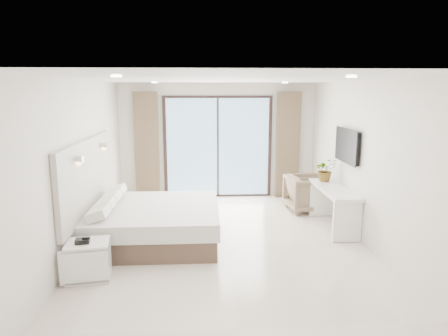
{
  "coord_description": "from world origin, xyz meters",
  "views": [
    {
      "loc": [
        -0.39,
        -6.29,
        2.53
      ],
      "look_at": [
        -0.01,
        0.4,
        1.22
      ],
      "focal_mm": 32.0,
      "sensor_mm": 36.0,
      "label": 1
    }
  ],
  "objects": [
    {
      "name": "nightstand",
      "position": [
        -1.94,
        -1.12,
        0.26
      ],
      "size": [
        0.63,
        0.55,
        0.52
      ],
      "rotation": [
        0.0,
        0.0,
        0.15
      ],
      "color": "white",
      "rests_on": "ground"
    },
    {
      "name": "phone",
      "position": [
        -1.99,
        -1.15,
        0.55
      ],
      "size": [
        0.2,
        0.17,
        0.06
      ],
      "primitive_type": "cube",
      "rotation": [
        0.0,
        0.0,
        0.14
      ],
      "color": "black",
      "rests_on": "nightstand"
    },
    {
      "name": "console_desk",
      "position": [
        2.04,
        0.7,
        0.56
      ],
      "size": [
        0.5,
        1.61,
        0.77
      ],
      "color": "white",
      "rests_on": "ground"
    },
    {
      "name": "room_shell",
      "position": [
        -0.2,
        0.79,
        1.58
      ],
      "size": [
        4.62,
        6.22,
        2.72
      ],
      "color": "silver",
      "rests_on": "ground"
    },
    {
      "name": "armchair",
      "position": [
        1.85,
        1.8,
        0.42
      ],
      "size": [
        0.85,
        0.9,
        0.84
      ],
      "primitive_type": "imported",
      "rotation": [
        0.0,
        0.0,
        1.68
      ],
      "color": "#847056",
      "rests_on": "ground"
    },
    {
      "name": "bed",
      "position": [
        -1.23,
        0.24,
        0.32
      ],
      "size": [
        2.17,
        2.06,
        0.74
      ],
      "color": "brown",
      "rests_on": "ground"
    },
    {
      "name": "ground",
      "position": [
        0.0,
        0.0,
        0.0
      ],
      "size": [
        6.2,
        6.2,
        0.0
      ],
      "primitive_type": "plane",
      "color": "beige",
      "rests_on": "ground"
    },
    {
      "name": "plant",
      "position": [
        2.04,
        1.25,
        0.95
      ],
      "size": [
        0.45,
        0.49,
        0.35
      ],
      "primitive_type": "imported",
      "rotation": [
        0.0,
        0.0,
        0.1
      ],
      "color": "#33662D",
      "rests_on": "console_desk"
    }
  ]
}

